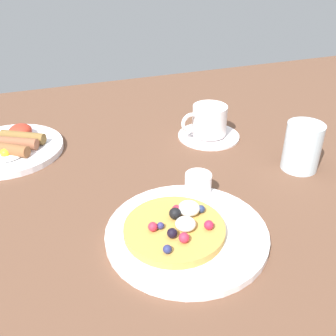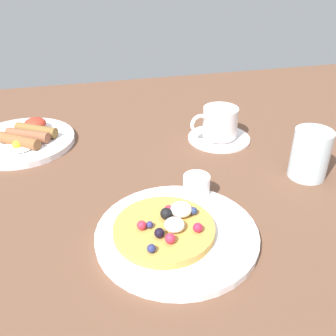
# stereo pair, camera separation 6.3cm
# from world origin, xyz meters

# --- Properties ---
(ground_plane) EXTENTS (2.05, 1.20, 0.03)m
(ground_plane) POSITION_xyz_m (0.00, 0.00, -0.01)
(ground_plane) COLOR brown
(pancake_plate) EXTENTS (0.24, 0.24, 0.01)m
(pancake_plate) POSITION_xyz_m (0.04, -0.14, 0.01)
(pancake_plate) COLOR white
(pancake_plate) RESTS_ON ground_plane
(pancake_with_berries) EXTENTS (0.15, 0.15, 0.03)m
(pancake_with_berries) POSITION_xyz_m (0.02, -0.13, 0.02)
(pancake_with_berries) COLOR gold
(pancake_with_berries) RESTS_ON pancake_plate
(syrup_ramekin) EXTENTS (0.05, 0.05, 0.03)m
(syrup_ramekin) POSITION_xyz_m (0.10, -0.05, 0.03)
(syrup_ramekin) COLOR white
(syrup_ramekin) RESTS_ON pancake_plate
(breakfast_plate) EXTENTS (0.22, 0.22, 0.01)m
(breakfast_plate) POSITION_xyz_m (-0.21, 0.23, 0.01)
(breakfast_plate) COLOR white
(breakfast_plate) RESTS_ON ground_plane
(fried_breakfast) EXTENTS (0.12, 0.14, 0.03)m
(fried_breakfast) POSITION_xyz_m (-0.19, 0.23, 0.02)
(fried_breakfast) COLOR brown
(fried_breakfast) RESTS_ON breakfast_plate
(coffee_saucer) EXTENTS (0.14, 0.14, 0.01)m
(coffee_saucer) POSITION_xyz_m (0.21, 0.15, 0.00)
(coffee_saucer) COLOR white
(coffee_saucer) RESTS_ON ground_plane
(coffee_cup) EXTENTS (0.11, 0.07, 0.06)m
(coffee_cup) POSITION_xyz_m (0.21, 0.15, 0.04)
(coffee_cup) COLOR white
(coffee_cup) RESTS_ON coffee_saucer
(water_glass) EXTENTS (0.07, 0.07, 0.09)m
(water_glass) POSITION_xyz_m (0.32, -0.03, 0.05)
(water_glass) COLOR silver
(water_glass) RESTS_ON ground_plane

